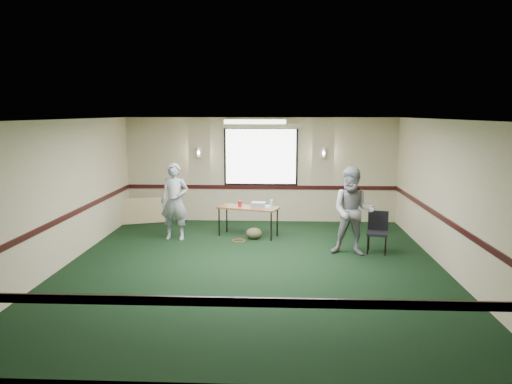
{
  "coord_description": "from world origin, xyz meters",
  "views": [
    {
      "loc": [
        0.47,
        -8.84,
        2.82
      ],
      "look_at": [
        0.0,
        1.3,
        1.2
      ],
      "focal_mm": 35.0,
      "sensor_mm": 36.0,
      "label": 1
    }
  ],
  "objects_px": {
    "folding_table": "(248,209)",
    "conference_chair": "(378,228)",
    "person_left": "(175,201)",
    "person_right": "(353,211)",
    "projector": "(259,205)"
  },
  "relations": [
    {
      "from": "conference_chair",
      "to": "person_right",
      "type": "relative_size",
      "value": 0.47
    },
    {
      "from": "person_left",
      "to": "person_right",
      "type": "xyz_separation_m",
      "value": [
        3.79,
        -1.06,
        0.02
      ]
    },
    {
      "from": "projector",
      "to": "conference_chair",
      "type": "xyz_separation_m",
      "value": [
        2.48,
        -1.19,
        -0.25
      ]
    },
    {
      "from": "folding_table",
      "to": "person_left",
      "type": "relative_size",
      "value": 0.86
    },
    {
      "from": "person_left",
      "to": "person_right",
      "type": "bearing_deg",
      "value": -11.65
    },
    {
      "from": "folding_table",
      "to": "projector",
      "type": "xyz_separation_m",
      "value": [
        0.24,
        0.01,
        0.1
      ]
    },
    {
      "from": "person_left",
      "to": "person_right",
      "type": "relative_size",
      "value": 0.98
    },
    {
      "from": "projector",
      "to": "person_left",
      "type": "relative_size",
      "value": 0.18
    },
    {
      "from": "folding_table",
      "to": "person_right",
      "type": "height_order",
      "value": "person_right"
    },
    {
      "from": "person_left",
      "to": "person_right",
      "type": "distance_m",
      "value": 3.94
    },
    {
      "from": "person_right",
      "to": "projector",
      "type": "bearing_deg",
      "value": 156.31
    },
    {
      "from": "folding_table",
      "to": "conference_chair",
      "type": "relative_size",
      "value": 1.77
    },
    {
      "from": "projector",
      "to": "person_right",
      "type": "xyz_separation_m",
      "value": [
        1.93,
        -1.41,
        0.14
      ]
    },
    {
      "from": "folding_table",
      "to": "conference_chair",
      "type": "height_order",
      "value": "conference_chair"
    },
    {
      "from": "folding_table",
      "to": "person_right",
      "type": "distance_m",
      "value": 2.6
    }
  ]
}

